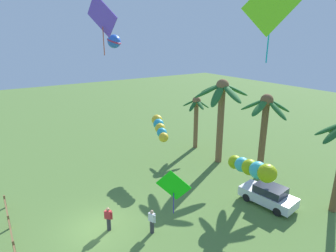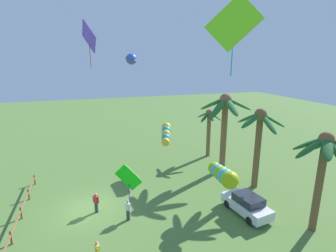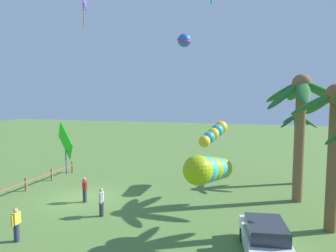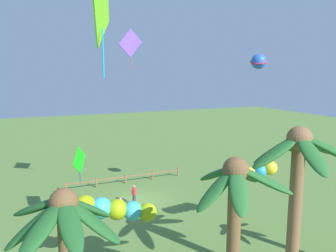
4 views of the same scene
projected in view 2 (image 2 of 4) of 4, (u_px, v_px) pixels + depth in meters
ground_plane at (89, 209)px, 19.70m from camera, size 120.00×120.00×0.00m
palm_tree_0 at (324, 158)px, 16.05m from camera, size 3.70×3.96×6.91m
palm_tree_1 at (209, 123)px, 29.76m from camera, size 2.86×2.75×5.70m
palm_tree_2 at (259, 131)px, 21.97m from camera, size 3.94×4.15×7.24m
palm_tree_3 at (225, 114)px, 25.38m from camera, size 5.20×4.84×8.03m
rail_fence at (21, 211)px, 18.41m from camera, size 11.24×0.12×0.95m
parked_car_0 at (247, 204)px, 19.05m from camera, size 4.11×2.25×1.51m
spectator_0 at (128, 210)px, 18.22m from camera, size 0.51×0.36×1.59m
spectator_2 at (96, 202)px, 19.16m from camera, size 0.43×0.43×1.59m
kite_diamond_0 at (234, 24)px, 14.84m from camera, size 1.43×3.16×4.74m
kite_ball_1 at (131, 59)px, 25.43m from camera, size 1.69×1.69×1.10m
kite_tube_2 at (166, 133)px, 25.88m from camera, size 3.40×1.77×1.68m
kite_diamond_3 at (128, 178)px, 14.70m from camera, size 1.06×1.47×2.47m
kite_diamond_4 at (89, 37)px, 16.14m from camera, size 2.04×0.80×2.99m
kite_tube_5 at (223, 174)px, 17.49m from camera, size 4.18×1.65×1.67m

